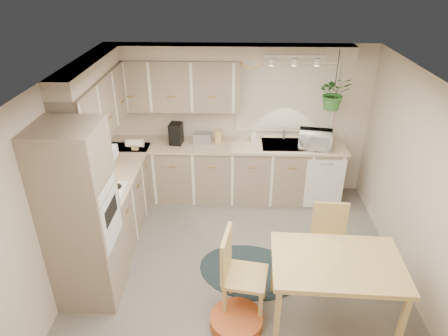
{
  "coord_description": "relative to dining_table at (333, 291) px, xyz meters",
  "views": [
    {
      "loc": [
        -0.07,
        -3.79,
        3.49
      ],
      "look_at": [
        -0.2,
        0.55,
        1.18
      ],
      "focal_mm": 32.0,
      "sensor_mm": 36.0,
      "label": 1
    }
  ],
  "objects": [
    {
      "name": "hanging_plant",
      "position": [
        0.35,
        2.4,
        1.33
      ],
      "size": [
        0.46,
        0.5,
        0.38
      ],
      "primitive_type": "imported",
      "rotation": [
        0.0,
        0.0,
        0.05
      ],
      "color": "#306D2B",
      "rests_on": "ceiling"
    },
    {
      "name": "wall_left",
      "position": [
        -2.97,
        0.7,
        0.79
      ],
      "size": [
        0.04,
        4.2,
        2.4
      ],
      "primitive_type": "cube",
      "color": "beige",
      "rests_on": "floor"
    },
    {
      "name": "dishwasher_front",
      "position": [
        0.33,
        2.19,
        0.02
      ],
      "size": [
        0.58,
        0.02,
        0.83
      ],
      "primitive_type": "cube",
      "color": "silver",
      "rests_on": "base_cab_back"
    },
    {
      "name": "chair_back",
      "position": [
        0.1,
        0.69,
        0.06
      ],
      "size": [
        0.46,
        0.46,
        0.93
      ],
      "primitive_type": "cube",
      "rotation": [
        0.0,
        0.0,
        3.08
      ],
      "color": "tan",
      "rests_on": "floor"
    },
    {
      "name": "chair_left",
      "position": [
        -0.9,
        0.13,
        0.09
      ],
      "size": [
        0.54,
        0.54,
        1.0
      ],
      "primitive_type": "cube",
      "rotation": [
        0.0,
        0.0,
        -1.74
      ],
      "color": "tan",
      "rests_on": "floor"
    },
    {
      "name": "oven_stack",
      "position": [
        -2.65,
        0.32,
        0.64
      ],
      "size": [
        0.65,
        0.65,
        2.1
      ],
      "primitive_type": "cube",
      "color": "gray",
      "rests_on": "floor"
    },
    {
      "name": "base_cab_back",
      "position": [
        -1.17,
        2.5,
        0.04
      ],
      "size": [
        3.6,
        0.6,
        0.9
      ],
      "primitive_type": "cube",
      "color": "gray",
      "rests_on": "floor"
    },
    {
      "name": "range_hood",
      "position": [
        -2.67,
        1.0,
        0.99
      ],
      "size": [
        0.4,
        0.6,
        0.14
      ],
      "primitive_type": "cube",
      "color": "silver",
      "rests_on": "upper_cab_left"
    },
    {
      "name": "cooktop",
      "position": [
        -2.65,
        1.0,
        0.54
      ],
      "size": [
        0.52,
        0.58,
        0.02
      ],
      "primitive_type": "cube",
      "color": "silver",
      "rests_on": "counter_left"
    },
    {
      "name": "upper_cab_left",
      "position": [
        -2.8,
        1.7,
        1.42
      ],
      "size": [
        0.35,
        2.0,
        0.75
      ],
      "primitive_type": "cube",
      "color": "gray",
      "rests_on": "wall_left"
    },
    {
      "name": "soffit_left",
      "position": [
        -2.82,
        1.7,
        1.89
      ],
      "size": [
        0.3,
        2.0,
        0.2
      ],
      "primitive_type": "cube",
      "color": "beige",
      "rests_on": "wall_left"
    },
    {
      "name": "wall_back",
      "position": [
        -0.97,
        2.8,
        0.79
      ],
      "size": [
        4.0,
        0.04,
        2.4
      ],
      "primitive_type": "cube",
      "color": "beige",
      "rests_on": "floor"
    },
    {
      "name": "ceiling",
      "position": [
        -0.97,
        0.7,
        1.99
      ],
      "size": [
        4.2,
        4.2,
        0.0
      ],
      "primitive_type": "plane",
      "color": "silver",
      "rests_on": "wall_back"
    },
    {
      "name": "coffee_maker",
      "position": [
        -1.94,
        2.5,
        0.69
      ],
      "size": [
        0.21,
        0.24,
        0.33
      ],
      "primitive_type": "cube",
      "rotation": [
        0.0,
        0.0,
        -0.12
      ],
      "color": "black",
      "rests_on": "counter_back"
    },
    {
      "name": "knife_block",
      "position": [
        -1.29,
        2.55,
        0.63
      ],
      "size": [
        0.1,
        0.1,
        0.2
      ],
      "primitive_type": "cube",
      "rotation": [
        0.0,
        0.0,
        -0.15
      ],
      "color": "tan",
      "rests_on": "counter_back"
    },
    {
      "name": "soap_bottle",
      "position": [
        -0.76,
        2.65,
        0.58
      ],
      "size": [
        0.12,
        0.2,
        0.09
      ],
      "primitive_type": "imported",
      "rotation": [
        0.0,
        0.0,
        0.21
      ],
      "color": "silver",
      "rests_on": "counter_back"
    },
    {
      "name": "track_light_bar",
      "position": [
        -0.27,
        2.25,
        1.92
      ],
      "size": [
        0.8,
        0.04,
        0.04
      ],
      "primitive_type": "cube",
      "color": "silver",
      "rests_on": "ceiling"
    },
    {
      "name": "counter_left",
      "position": [
        -2.66,
        1.57,
        0.51
      ],
      "size": [
        0.64,
        1.89,
        0.04
      ],
      "primitive_type": "cube",
      "color": "beige",
      "rests_on": "base_cab_left"
    },
    {
      "name": "dining_table",
      "position": [
        0.0,
        0.0,
        0.0
      ],
      "size": [
        1.33,
        0.92,
        0.82
      ],
      "primitive_type": "cube",
      "rotation": [
        0.0,
        0.0,
        -0.04
      ],
      "color": "tan",
      "rests_on": "floor"
    },
    {
      "name": "braided_rug",
      "position": [
        -0.83,
        0.73,
        -0.4
      ],
      "size": [
        1.5,
        1.27,
        0.01
      ],
      "primitive_type": "ellipsoid",
      "rotation": [
        0.0,
        0.0,
        -0.26
      ],
      "color": "black",
      "rests_on": "floor"
    },
    {
      "name": "floor",
      "position": [
        -0.97,
        0.7,
        -0.41
      ],
      "size": [
        4.2,
        4.2,
        0.0
      ],
      "primitive_type": "plane",
      "color": "#6A645E",
      "rests_on": "ground"
    },
    {
      "name": "wall_right",
      "position": [
        1.03,
        0.7,
        0.79
      ],
      "size": [
        0.04,
        4.2,
        2.4
      ],
      "primitive_type": "cube",
      "color": "beige",
      "rests_on": "floor"
    },
    {
      "name": "wall_clock",
      "position": [
        -0.82,
        2.77,
        1.77
      ],
      "size": [
        0.3,
        0.03,
        0.3
      ],
      "primitive_type": "cylinder",
      "rotation": [
        1.57,
        0.0,
        0.0
      ],
      "color": "gold",
      "rests_on": "wall_back"
    },
    {
      "name": "sink",
      "position": [
        -0.27,
        2.5,
        0.49
      ],
      "size": [
        0.7,
        0.48,
        0.1
      ],
      "primitive_type": "cube",
      "color": "#96989D",
      "rests_on": "counter_back"
    },
    {
      "name": "base_cab_left",
      "position": [
        -2.67,
        1.57,
        0.04
      ],
      "size": [
        0.6,
        1.85,
        0.9
      ],
      "primitive_type": "cube",
      "color": "gray",
      "rests_on": "floor"
    },
    {
      "name": "pet_bed",
      "position": [
        -1.0,
        -0.12,
        -0.34
      ],
      "size": [
        0.62,
        0.62,
        0.13
      ],
      "primitive_type": "cylinder",
      "rotation": [
        0.0,
        0.0,
        -0.11
      ],
      "color": "#C14626",
      "rests_on": "floor"
    },
    {
      "name": "window_blinds",
      "position": [
        -0.27,
        2.77,
        1.19
      ],
      "size": [
        1.4,
        0.02,
        1.0
      ],
      "primitive_type": "cube",
      "color": "beige",
      "rests_on": "wall_back"
    },
    {
      "name": "counter_back",
      "position": [
        -1.17,
        2.49,
        0.51
      ],
      "size": [
        3.64,
        0.64,
        0.04
      ],
      "primitive_type": "cube",
      "color": "beige",
      "rests_on": "base_cab_back"
    },
    {
      "name": "window_frame",
      "position": [
        -0.27,
        2.78,
        1.19
      ],
      "size": [
        1.5,
        0.02,
        1.1
      ],
      "primitive_type": "cube",
      "color": "silver",
      "rests_on": "wall_back"
    },
    {
      "name": "toaster",
      "position": [
        -1.54,
        2.52,
        0.62
      ],
      "size": [
        0.28,
        0.17,
        0.17
      ],
      "primitive_type": "cube",
      "rotation": [
        0.0,
        0.0,
        -0.04
      ],
      "color": "#96989D",
      "rests_on": "counter_back"
    },
    {
      "name": "upper_cab_back",
      "position": [
        -1.97,
        2.62,
        1.42
      ],
      "size": [
        2.0,
        0.35,
        0.75
      ],
      "primitive_type": "cube",
      "color": "gray",
      "rests_on": "wall_back"
    },
    {
      "name": "wall_oven_face",
      "position": [
        -2.33,
        0.32,
        0.64
      ],
      "size": [
        0.02,
        0.56,
        0.58
      ],
      "primitive_type": "cube",
      "color": "silver",
      "rests_on": "oven_stack"
    },
    {
      "name": "microwave",
      "position": [
        0.16,
        2.4,
        0.7
      ],
      "size": [
        0.52,
        0.35,
        0.33
      ],
      "primitive_type": "imported",
      "rotation": [
        0.0,
        0.0,
        -0.17
      ],
      "color": "silver",
      "rests_on": "counter_back"
    },
    {
      "name": "soffit_back",
      "position": [
        -1.17,
        2.65,
        1.89
      ],
      "size": [
        3.6,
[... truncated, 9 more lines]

